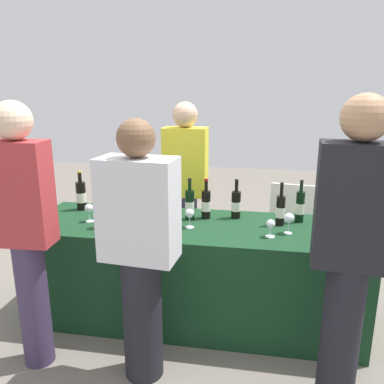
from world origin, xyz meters
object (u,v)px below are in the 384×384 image
(wine_bottle_2, at_px, (190,204))
(wine_glass_5, at_px, (289,219))
(wine_bottle_0, at_px, (81,195))
(wine_bottle_1, at_px, (165,206))
(wine_glass_4, at_px, (271,225))
(wine_glass_3, at_px, (190,214))
(wine_bottle_4, at_px, (236,204))
(server_pouring, at_px, (185,186))
(wine_glass_2, at_px, (145,214))
(wine_glass_1, at_px, (98,214))
(guest_1, at_px, (140,248))
(wine_bottle_5, at_px, (280,210))
(guest_0, at_px, (25,227))
(wine_bottle_6, at_px, (300,207))
(guest_2, at_px, (350,248))
(wine_glass_0, at_px, (89,209))
(wine_bottle_3, at_px, (206,204))
(menu_board, at_px, (295,225))

(wine_bottle_2, height_order, wine_glass_5, wine_bottle_2)
(wine_bottle_0, xyz_separation_m, wine_bottle_1, (0.75, -0.13, -0.02))
(wine_glass_4, bearing_deg, wine_glass_3, 171.09)
(wine_bottle_4, xyz_separation_m, server_pouring, (-0.48, 0.45, 0.01))
(wine_bottle_2, bearing_deg, wine_bottle_0, 174.21)
(wine_glass_2, height_order, wine_glass_5, wine_glass_5)
(wine_bottle_0, xyz_separation_m, wine_glass_1, (0.32, -0.40, -0.02))
(server_pouring, xyz_separation_m, guest_1, (-0.02, -1.33, -0.04))
(wine_bottle_5, distance_m, guest_1, 1.14)
(wine_glass_2, xyz_separation_m, wine_glass_4, (0.90, -0.05, -0.01))
(wine_bottle_4, height_order, wine_glass_5, wine_bottle_4)
(wine_bottle_1, distance_m, wine_bottle_2, 0.19)
(guest_0, bearing_deg, wine_bottle_6, 24.04)
(wine_glass_4, distance_m, guest_2, 0.68)
(wine_bottle_2, bearing_deg, wine_glass_4, -24.15)
(wine_glass_0, xyz_separation_m, wine_glass_1, (0.13, -0.12, 0.00))
(wine_bottle_6, relative_size, wine_glass_5, 2.18)
(wine_glass_2, xyz_separation_m, wine_glass_5, (1.02, 0.04, 0.01))
(wine_glass_4, relative_size, wine_glass_5, 0.84)
(wine_glass_0, xyz_separation_m, guest_1, (0.59, -0.60, -0.02))
(wine_bottle_3, distance_m, wine_glass_2, 0.49)
(wine_glass_1, relative_size, wine_glass_2, 1.05)
(wine_glass_2, height_order, wine_glass_4, wine_glass_2)
(guest_0, relative_size, guest_1, 1.06)
(wine_bottle_4, relative_size, wine_glass_3, 2.18)
(wine_bottle_4, distance_m, wine_glass_0, 1.13)
(server_pouring, xyz_separation_m, menu_board, (1.04, 0.46, -0.48))
(wine_bottle_0, height_order, wine_glass_4, wine_bottle_0)
(wine_glass_4, relative_size, menu_board, 0.15)
(wine_glass_3, relative_size, menu_board, 0.17)
(wine_bottle_2, bearing_deg, wine_bottle_1, -168.43)
(wine_bottle_3, bearing_deg, wine_bottle_1, -164.13)
(guest_0, bearing_deg, wine_glass_0, 74.59)
(wine_glass_1, distance_m, guest_0, 0.56)
(wine_bottle_6, relative_size, menu_board, 0.39)
(wine_bottle_0, distance_m, guest_2, 2.14)
(server_pouring, bearing_deg, wine_glass_2, 79.65)
(wine_glass_0, distance_m, server_pouring, 0.95)
(wine_glass_5, bearing_deg, wine_bottle_3, 159.22)
(wine_bottle_3, bearing_deg, wine_glass_5, -20.78)
(wine_bottle_6, distance_m, server_pouring, 1.07)
(wine_bottle_0, relative_size, wine_glass_3, 2.32)
(wine_bottle_1, relative_size, guest_1, 0.18)
(wine_bottle_1, bearing_deg, menu_board, 43.58)
(wine_bottle_5, height_order, guest_0, guest_0)
(wine_glass_4, bearing_deg, guest_2, -55.18)
(wine_glass_3, bearing_deg, wine_glass_5, -0.14)
(wine_bottle_6, distance_m, wine_glass_0, 1.60)
(wine_bottle_6, xyz_separation_m, menu_board, (0.08, 0.92, -0.48))
(wine_glass_4, bearing_deg, server_pouring, 132.32)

